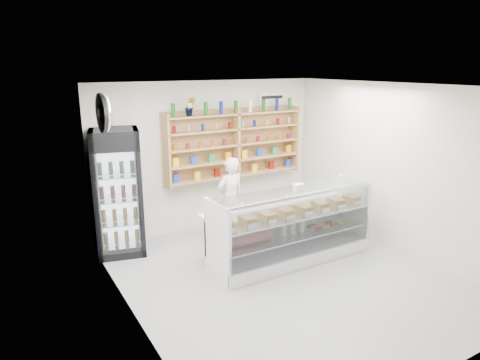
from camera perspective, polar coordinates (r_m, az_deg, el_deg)
room at (r=6.08m, az=6.39°, el=-0.97°), size 5.00×5.00×5.00m
display_counter at (r=7.03m, az=6.70°, el=-7.94°), size 2.72×0.81×1.18m
shop_worker at (r=7.66m, az=-1.32°, el=-2.50°), size 0.59×0.43×1.51m
drinks_cooler at (r=7.29m, az=-15.92°, el=-1.59°), size 0.91×0.89×2.10m
wall_shelving at (r=8.21m, az=-0.54°, el=4.74°), size 2.84×0.28×1.33m
potted_plant at (r=7.69m, az=-6.68°, el=9.70°), size 0.23×0.21×0.33m
security_mirror at (r=6.05m, az=-17.53°, el=8.49°), size 0.15×0.50×0.50m
wall_sign at (r=8.69m, az=4.25°, el=10.97°), size 0.62×0.03×0.20m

